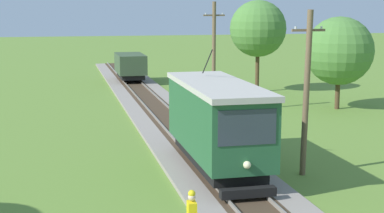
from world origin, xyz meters
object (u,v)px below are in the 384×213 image
object	(u,v)px
utility_pole_mid	(214,57)
tree_left_far	(339,51)
red_tram	(217,122)
utility_pole_near_tram	(306,92)
tree_right_near	(258,29)
freight_car	(130,66)

from	to	relation	value
utility_pole_mid	tree_left_far	size ratio (longest dim) A/B	1.15
red_tram	tree_left_far	world-z (taller)	tree_left_far
utility_pole_near_tram	tree_left_far	xyz separation A→B (m)	(8.63, 14.28, 0.46)
tree_left_far	utility_pole_near_tram	bearing A→B (deg)	-121.14
utility_pole_near_tram	utility_pole_mid	bearing A→B (deg)	90.00
red_tram	tree_right_near	distance (m)	24.20
red_tram	utility_pole_mid	xyz separation A→B (m)	(3.43, 13.41, 1.50)
utility_pole_mid	tree_left_far	world-z (taller)	utility_pole_mid
freight_car	utility_pole_near_tram	size ratio (longest dim) A/B	0.77
utility_pole_near_tram	utility_pole_mid	world-z (taller)	utility_pole_mid
utility_pole_near_tram	utility_pole_mid	size ratio (longest dim) A/B	0.94
red_tram	tree_left_far	bearing A→B (deg)	47.55
red_tram	utility_pole_near_tram	bearing A→B (deg)	-17.80
utility_pole_mid	utility_pole_near_tram	bearing A→B (deg)	-90.00
red_tram	utility_pole_near_tram	xyz separation A→B (m)	(3.43, -1.10, 1.29)
utility_pole_mid	tree_right_near	xyz separation A→B (m)	(5.98, 8.70, 1.43)
red_tram	utility_pole_mid	distance (m)	13.92
utility_pole_near_tram	red_tram	bearing A→B (deg)	162.20
utility_pole_near_tram	tree_right_near	distance (m)	24.02
utility_pole_near_tram	tree_left_far	distance (m)	16.69
red_tram	tree_left_far	xyz separation A→B (m)	(12.05, 13.18, 1.75)
utility_pole_near_tram	freight_car	bearing A→B (deg)	96.30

